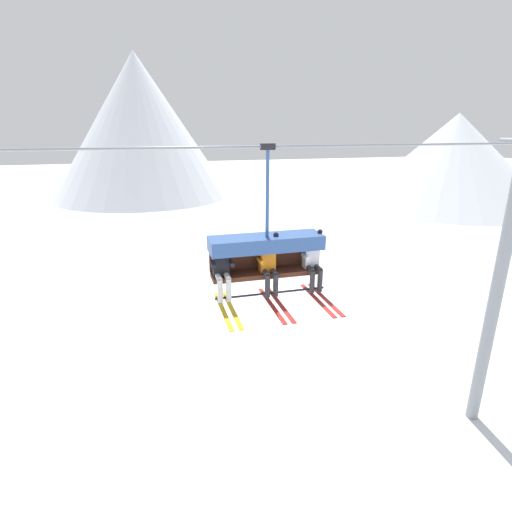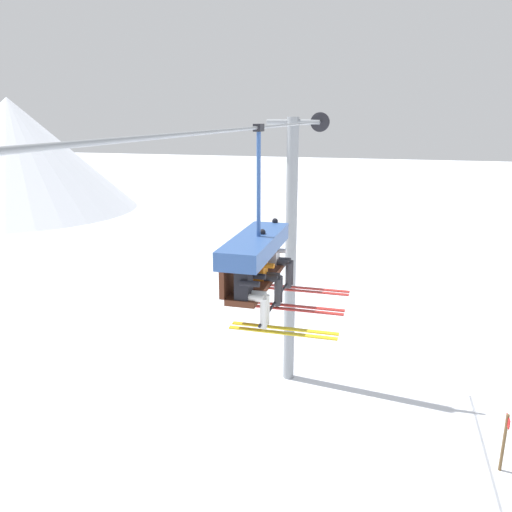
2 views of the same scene
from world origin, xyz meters
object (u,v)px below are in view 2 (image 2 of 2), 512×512
chairlift_chair (254,252)px  skier_orange (266,269)px  lift_tower_far (291,249)px  trail_sign (504,439)px  skier_black (252,288)px  skier_white (279,254)px

chairlift_chair → skier_orange: 0.36m
lift_tower_far → chairlift_chair: (-7.11, -0.71, 1.85)m
trail_sign → skier_black: bearing=133.5°
skier_black → skier_white: 1.97m
skier_black → trail_sign: 8.79m
chairlift_chair → skier_white: bearing=-12.3°
skier_black → trail_sign: size_ratio=1.06×
lift_tower_far → trail_sign: bearing=-117.8°
skier_white → trail_sign: bearing=-60.4°
skier_black → skier_white: (1.97, 0.01, 0.02)m
lift_tower_far → trail_sign: lift_tower_far is taller
skier_black → skier_white: size_ratio=1.00×
skier_orange → skier_white: 0.98m
trail_sign → lift_tower_far: bearing=62.2°
chairlift_chair → skier_white: size_ratio=1.77×
lift_tower_far → skier_black: lift_tower_far is taller
skier_white → chairlift_chair: bearing=167.7°
skier_orange → skier_white: size_ratio=1.00×
lift_tower_far → skier_orange: 7.34m
lift_tower_far → skier_white: (-6.13, -0.92, 1.56)m
lift_tower_far → chairlift_chair: size_ratio=2.91×
trail_sign → skier_orange: bearing=127.1°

